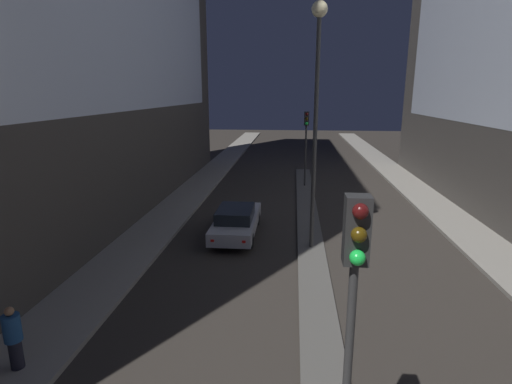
{
  "coord_description": "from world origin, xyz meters",
  "views": [
    {
      "loc": [
        -0.82,
        -1.91,
        6.28
      ],
      "look_at": [
        -2.97,
        20.96,
        0.5
      ],
      "focal_mm": 28.0,
      "sensor_mm": 36.0,
      "label": 1
    }
  ],
  "objects_px": {
    "traffic_light_near": "(353,294)",
    "street_lamp": "(317,80)",
    "traffic_light_mid": "(306,132)",
    "car_left_lane": "(236,221)",
    "pedestrian_on_left_sidewalk": "(13,337)"
  },
  "relations": [
    {
      "from": "traffic_light_near",
      "to": "traffic_light_mid",
      "type": "bearing_deg",
      "value": 90.0
    },
    {
      "from": "street_lamp",
      "to": "car_left_lane",
      "type": "xyz_separation_m",
      "value": [
        -3.28,
        1.24,
        -5.98
      ]
    },
    {
      "from": "street_lamp",
      "to": "car_left_lane",
      "type": "bearing_deg",
      "value": 159.2
    },
    {
      "from": "street_lamp",
      "to": "pedestrian_on_left_sidewalk",
      "type": "bearing_deg",
      "value": -130.56
    },
    {
      "from": "traffic_light_mid",
      "to": "pedestrian_on_left_sidewalk",
      "type": "height_order",
      "value": "traffic_light_mid"
    },
    {
      "from": "traffic_light_near",
      "to": "street_lamp",
      "type": "bearing_deg",
      "value": 90.0
    },
    {
      "from": "traffic_light_near",
      "to": "car_left_lane",
      "type": "xyz_separation_m",
      "value": [
        -3.28,
        11.91,
        -3.0
      ]
    },
    {
      "from": "car_left_lane",
      "to": "pedestrian_on_left_sidewalk",
      "type": "distance_m",
      "value": 10.12
    },
    {
      "from": "traffic_light_near",
      "to": "street_lamp",
      "type": "relative_size",
      "value": 0.53
    },
    {
      "from": "car_left_lane",
      "to": "pedestrian_on_left_sidewalk",
      "type": "height_order",
      "value": "pedestrian_on_left_sidewalk"
    },
    {
      "from": "traffic_light_near",
      "to": "car_left_lane",
      "type": "relative_size",
      "value": 1.02
    },
    {
      "from": "pedestrian_on_left_sidewalk",
      "to": "street_lamp",
      "type": "bearing_deg",
      "value": 49.44
    },
    {
      "from": "street_lamp",
      "to": "pedestrian_on_left_sidewalk",
      "type": "xyz_separation_m",
      "value": [
        -6.99,
        -8.17,
        -5.75
      ]
    },
    {
      "from": "traffic_light_mid",
      "to": "car_left_lane",
      "type": "distance_m",
      "value": 10.77
    },
    {
      "from": "traffic_light_near",
      "to": "street_lamp",
      "type": "xyz_separation_m",
      "value": [
        0.0,
        10.67,
        2.98
      ]
    }
  ]
}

